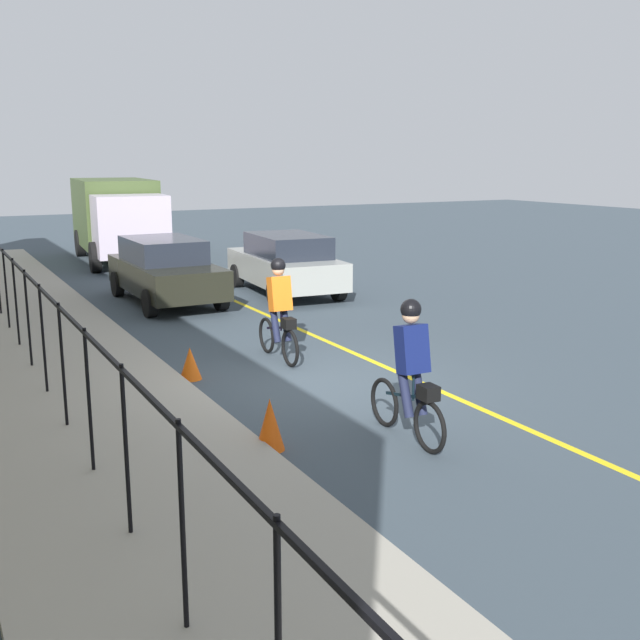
{
  "coord_description": "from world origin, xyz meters",
  "views": [
    {
      "loc": [
        -10.23,
        5.25,
        3.51
      ],
      "look_at": [
        0.02,
        -0.23,
        1.0
      ],
      "focal_mm": 42.22,
      "sensor_mm": 36.0,
      "label": 1
    }
  ],
  "objects_px": {
    "patrol_sedan": "(286,263)",
    "traffic_cone_far": "(190,363)",
    "cyclist_lead": "(279,310)",
    "cyclist_follow": "(411,372)",
    "box_truck_background": "(118,216)",
    "traffic_cone_near": "(270,424)",
    "parked_sedan_rear": "(165,270)"
  },
  "relations": [
    {
      "from": "box_truck_background",
      "to": "traffic_cone_far",
      "type": "bearing_deg",
      "value": -4.52
    },
    {
      "from": "parked_sedan_rear",
      "to": "traffic_cone_far",
      "type": "height_order",
      "value": "parked_sedan_rear"
    },
    {
      "from": "traffic_cone_near",
      "to": "cyclist_lead",
      "type": "bearing_deg",
      "value": -26.79
    },
    {
      "from": "parked_sedan_rear",
      "to": "box_truck_background",
      "type": "relative_size",
      "value": 0.64
    },
    {
      "from": "patrol_sedan",
      "to": "traffic_cone_far",
      "type": "relative_size",
      "value": 8.53
    },
    {
      "from": "cyclist_lead",
      "to": "cyclist_follow",
      "type": "relative_size",
      "value": 1.0
    },
    {
      "from": "cyclist_follow",
      "to": "traffic_cone_far",
      "type": "distance_m",
      "value": 4.26
    },
    {
      "from": "patrol_sedan",
      "to": "cyclist_follow",
      "type": "bearing_deg",
      "value": 167.1
    },
    {
      "from": "traffic_cone_near",
      "to": "traffic_cone_far",
      "type": "bearing_deg",
      "value": -1.88
    },
    {
      "from": "cyclist_lead",
      "to": "patrol_sedan",
      "type": "distance_m",
      "value": 6.68
    },
    {
      "from": "parked_sedan_rear",
      "to": "traffic_cone_far",
      "type": "bearing_deg",
      "value": -13.79
    },
    {
      "from": "cyclist_lead",
      "to": "parked_sedan_rear",
      "type": "relative_size",
      "value": 0.41
    },
    {
      "from": "cyclist_lead",
      "to": "traffic_cone_far",
      "type": "xyz_separation_m",
      "value": [
        -0.36,
        1.76,
        -0.65
      ]
    },
    {
      "from": "cyclist_follow",
      "to": "traffic_cone_far",
      "type": "bearing_deg",
      "value": 23.58
    },
    {
      "from": "cyclist_follow",
      "to": "traffic_cone_far",
      "type": "xyz_separation_m",
      "value": [
        3.91,
        1.56,
        -0.65
      ]
    },
    {
      "from": "cyclist_lead",
      "to": "cyclist_follow",
      "type": "height_order",
      "value": "same"
    },
    {
      "from": "cyclist_lead",
      "to": "patrol_sedan",
      "type": "height_order",
      "value": "cyclist_lead"
    },
    {
      "from": "patrol_sedan",
      "to": "parked_sedan_rear",
      "type": "bearing_deg",
      "value": 88.71
    },
    {
      "from": "patrol_sedan",
      "to": "parked_sedan_rear",
      "type": "relative_size",
      "value": 1.03
    },
    {
      "from": "traffic_cone_near",
      "to": "box_truck_background",
      "type": "bearing_deg",
      "value": -8.02
    },
    {
      "from": "patrol_sedan",
      "to": "traffic_cone_far",
      "type": "bearing_deg",
      "value": 147.52
    },
    {
      "from": "cyclist_follow",
      "to": "traffic_cone_near",
      "type": "distance_m",
      "value": 1.86
    },
    {
      "from": "cyclist_lead",
      "to": "patrol_sedan",
      "type": "xyz_separation_m",
      "value": [
        5.97,
        -2.98,
        -0.09
      ]
    },
    {
      "from": "traffic_cone_far",
      "to": "patrol_sedan",
      "type": "bearing_deg",
      "value": -36.86
    },
    {
      "from": "box_truck_background",
      "to": "patrol_sedan",
      "type": "bearing_deg",
      "value": 19.61
    },
    {
      "from": "cyclist_lead",
      "to": "patrol_sedan",
      "type": "bearing_deg",
      "value": -24.73
    },
    {
      "from": "cyclist_follow",
      "to": "traffic_cone_near",
      "type": "height_order",
      "value": "cyclist_follow"
    },
    {
      "from": "patrol_sedan",
      "to": "parked_sedan_rear",
      "type": "xyz_separation_m",
      "value": [
        0.31,
        3.14,
        0.0
      ]
    },
    {
      "from": "patrol_sedan",
      "to": "traffic_cone_near",
      "type": "height_order",
      "value": "patrol_sedan"
    },
    {
      "from": "cyclist_lead",
      "to": "cyclist_follow",
      "type": "bearing_deg",
      "value": 179.1
    },
    {
      "from": "cyclist_lead",
      "to": "traffic_cone_near",
      "type": "bearing_deg",
      "value": 155.02
    },
    {
      "from": "cyclist_follow",
      "to": "box_truck_background",
      "type": "bearing_deg",
      "value": -0.94
    }
  ]
}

